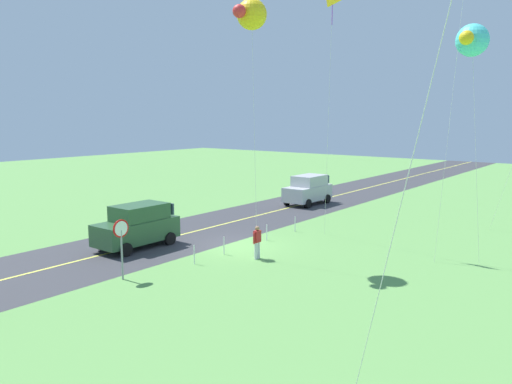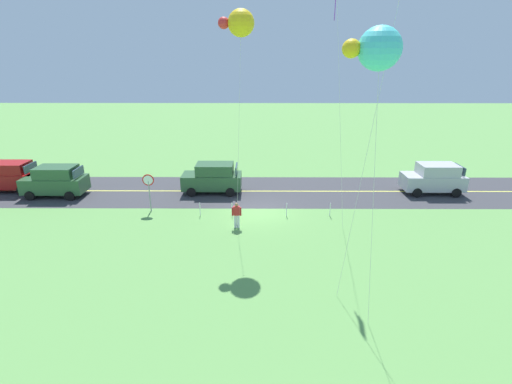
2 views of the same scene
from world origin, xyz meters
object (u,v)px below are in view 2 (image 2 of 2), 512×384
(stop_sign, at_px, (149,185))
(kite_red_low, at_px, (240,23))
(car_suv_foreground, at_px, (213,178))
(car_parked_east_near, at_px, (55,181))
(kite_pink_drift, at_px, (378,49))
(car_parked_east_far, at_px, (9,176))
(person_adult_near, at_px, (237,214))
(car_parked_west_far, at_px, (434,178))

(stop_sign, height_order, kite_red_low, kite_red_low)
(car_suv_foreground, relative_size, car_parked_east_near, 1.00)
(kite_red_low, xyz_separation_m, kite_pink_drift, (-4.76, 8.46, -1.36))
(car_suv_foreground, bearing_deg, kite_pink_drift, 117.09)
(car_suv_foreground, distance_m, car_parked_east_far, 15.57)
(person_adult_near, bearing_deg, car_parked_east_near, 153.52)
(car_parked_east_near, distance_m, person_adult_near, 14.61)
(car_parked_east_near, height_order, kite_red_low, kite_red_low)
(car_suv_foreground, distance_m, stop_sign, 5.29)
(kite_pink_drift, bearing_deg, car_parked_east_near, -35.41)
(person_adult_near, distance_m, kite_red_low, 10.54)
(car_suv_foreground, distance_m, kite_pink_drift, 18.12)
(car_parked_east_near, xyz_separation_m, kite_red_low, (-13.88, 4.79, 10.23))
(car_suv_foreground, bearing_deg, stop_sign, 44.24)
(person_adult_near, bearing_deg, car_parked_east_far, 155.01)
(stop_sign, xyz_separation_m, person_adult_near, (-5.88, 2.56, -0.94))
(car_suv_foreground, height_order, person_adult_near, car_suv_foreground)
(stop_sign, distance_m, kite_red_low, 11.57)
(car_parked_east_near, bearing_deg, kite_pink_drift, 144.59)
(car_suv_foreground, xyz_separation_m, kite_pink_drift, (-7.20, 14.07, 8.87))
(kite_red_low, bearing_deg, car_parked_east_near, -19.04)
(car_parked_west_far, distance_m, person_adult_near, 15.71)
(car_parked_west_far, height_order, stop_sign, stop_sign)
(car_parked_west_far, bearing_deg, car_suv_foreground, -0.12)
(car_suv_foreground, distance_m, person_adult_near, 6.58)
(stop_sign, bearing_deg, car_parked_east_near, -20.33)
(stop_sign, relative_size, kite_pink_drift, 0.24)
(car_parked_east_far, height_order, person_adult_near, car_parked_east_far)
(car_suv_foreground, xyz_separation_m, car_parked_east_near, (11.45, 0.81, 0.00))
(person_adult_near, bearing_deg, kite_pink_drift, -61.88)
(car_parked_west_far, xyz_separation_m, kite_red_low, (14.13, 5.57, 10.23))
(car_parked_east_far, distance_m, kite_pink_drift, 28.34)
(car_parked_east_far, bearing_deg, car_parked_east_near, 164.90)
(car_parked_east_far, height_order, car_parked_west_far, same)
(car_parked_east_far, xyz_separation_m, stop_sign, (-11.81, 3.96, 0.65))
(car_parked_east_near, bearing_deg, car_parked_west_far, -178.41)
(car_parked_west_far, bearing_deg, kite_pink_drift, 56.27)
(kite_pink_drift, bearing_deg, car_parked_west_far, -123.73)
(car_suv_foreground, xyz_separation_m, stop_sign, (3.76, 3.66, 0.65))
(stop_sign, height_order, person_adult_near, stop_sign)
(person_adult_near, bearing_deg, car_suv_foreground, 104.07)
(car_suv_foreground, relative_size, car_parked_east_far, 1.00)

